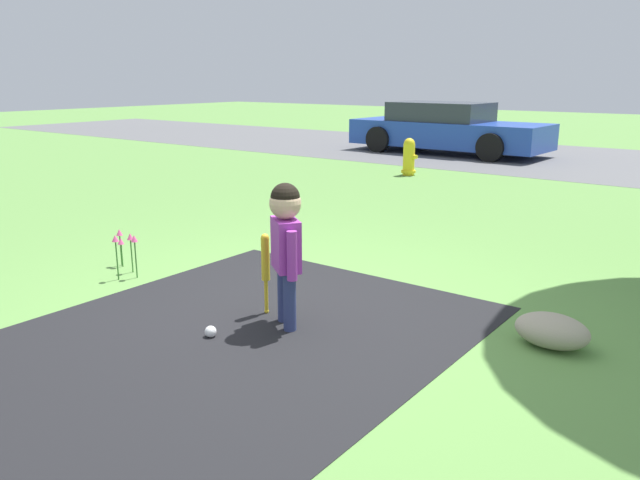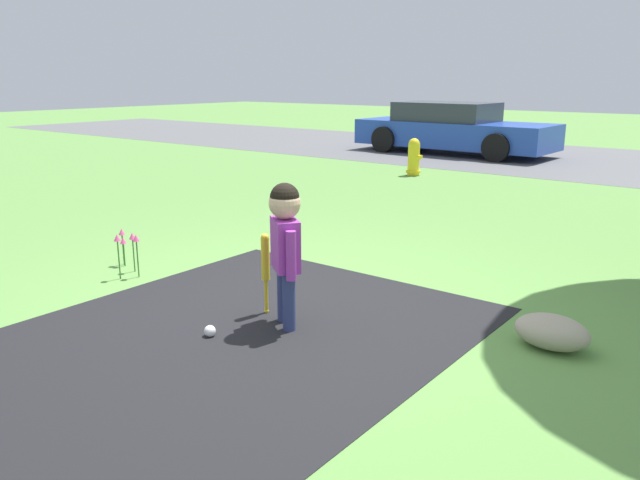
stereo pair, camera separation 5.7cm
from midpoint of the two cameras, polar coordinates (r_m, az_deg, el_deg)
ground_plane at (r=4.94m, az=-1.24°, el=-6.12°), size 60.00×60.00×0.00m
street_strip at (r=14.48m, az=26.01°, el=6.27°), size 40.00×6.00×0.01m
child at (r=4.38m, az=-2.83°, el=0.47°), size 0.36×0.30×1.05m
baseball_bat at (r=4.70m, az=-4.67°, el=-2.02°), size 0.06×0.06×0.63m
sports_ball at (r=4.45m, az=-9.67°, el=-8.21°), size 0.08×0.08×0.08m
fire_hydrant at (r=11.62m, az=8.72°, el=7.49°), size 0.30×0.27×0.68m
parked_car at (r=15.18m, az=12.11°, el=9.88°), size 4.64×1.93×1.18m
flower_bed at (r=5.99m, az=-17.03°, el=0.01°), size 0.50×0.35×0.41m
edging_rock at (r=4.47m, az=20.77°, el=-7.86°), size 0.49×0.34×0.23m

